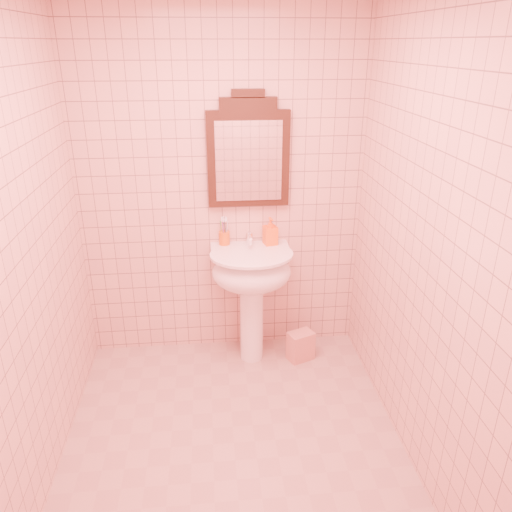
{
  "coord_description": "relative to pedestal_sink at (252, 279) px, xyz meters",
  "views": [
    {
      "loc": [
        -0.1,
        -2.3,
        2.21
      ],
      "look_at": [
        0.19,
        0.55,
        0.98
      ],
      "focal_mm": 35.0,
      "sensor_mm": 36.0,
      "label": 1
    }
  ],
  "objects": [
    {
      "name": "mirror",
      "position": [
        -0.0,
        0.2,
        0.85
      ],
      "size": [
        0.56,
        0.06,
        0.79
      ],
      "color": "black",
      "rests_on": "back_wall"
    },
    {
      "name": "soap_dispenser",
      "position": [
        0.15,
        0.15,
        0.3
      ],
      "size": [
        0.11,
        0.11,
        0.2
      ],
      "primitive_type": "imported",
      "rotation": [
        0.0,
        0.0,
        0.23
      ],
      "color": "orange",
      "rests_on": "pedestal_sink"
    },
    {
      "name": "toothbrush_cup",
      "position": [
        -0.18,
        0.18,
        0.25
      ],
      "size": [
        0.08,
        0.08,
        0.18
      ],
      "rotation": [
        0.0,
        0.0,
        -0.14
      ],
      "color": "#D65E12",
      "rests_on": "pedestal_sink"
    },
    {
      "name": "back_wall",
      "position": [
        -0.19,
        0.23,
        0.59
      ],
      "size": [
        2.0,
        0.02,
        2.5
      ],
      "primitive_type": "cube",
      "color": "#D4A094",
      "rests_on": "floor"
    },
    {
      "name": "floor",
      "position": [
        -0.19,
        -0.87,
        -0.66
      ],
      "size": [
        2.2,
        2.2,
        0.0
      ],
      "primitive_type": "plane",
      "color": "tan",
      "rests_on": "ground"
    },
    {
      "name": "pedestal_sink",
      "position": [
        0.0,
        0.0,
        0.0
      ],
      "size": [
        0.58,
        0.58,
        0.86
      ],
      "color": "white",
      "rests_on": "floor"
    },
    {
      "name": "towel",
      "position": [
        0.36,
        -0.05,
        -0.55
      ],
      "size": [
        0.22,
        0.18,
        0.22
      ],
      "primitive_type": "cube",
      "rotation": [
        0.0,
        0.0,
        0.39
      ],
      "color": "#DAA180",
      "rests_on": "floor"
    },
    {
      "name": "faucet",
      "position": [
        -0.0,
        0.14,
        0.26
      ],
      "size": [
        0.04,
        0.16,
        0.11
      ],
      "color": "white",
      "rests_on": "pedestal_sink"
    }
  ]
}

